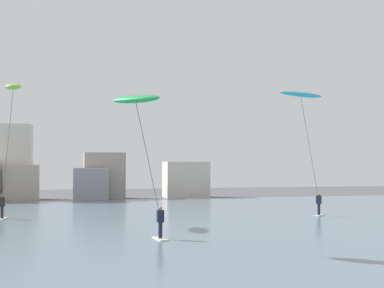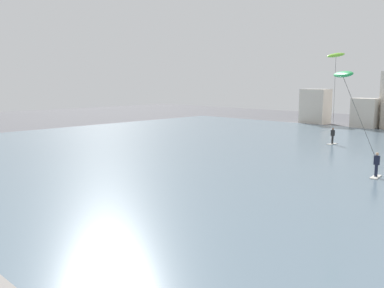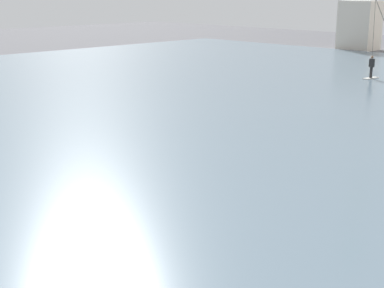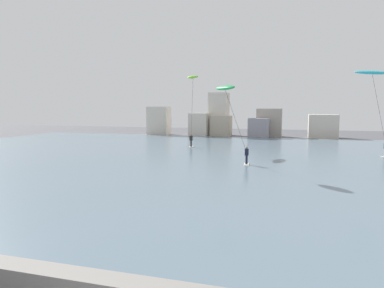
{
  "view_description": "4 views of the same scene",
  "coord_description": "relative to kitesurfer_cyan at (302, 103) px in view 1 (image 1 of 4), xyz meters",
  "views": [
    {
      "loc": [
        -4.49,
        0.43,
        3.92
      ],
      "look_at": [
        -1.04,
        14.88,
        4.41
      ],
      "focal_mm": 51.11,
      "sensor_mm": 36.0,
      "label": 1
    },
    {
      "loc": [
        9.87,
        -0.05,
        6.25
      ],
      "look_at": [
        -2.89,
        13.06,
        3.49
      ],
      "focal_mm": 38.31,
      "sensor_mm": 36.0,
      "label": 2
    },
    {
      "loc": [
        11.88,
        0.67,
        6.33
      ],
      "look_at": [
        0.78,
        11.57,
        2.1
      ],
      "focal_mm": 53.05,
      "sensor_mm": 36.0,
      "label": 3
    },
    {
      "loc": [
        4.26,
        -3.65,
        5.17
      ],
      "look_at": [
        0.28,
        9.9,
        3.68
      ],
      "focal_mm": 32.81,
      "sensor_mm": 36.0,
      "label": 4
    }
  ],
  "objects": [
    {
      "name": "water_bay",
      "position": [
        -11.59,
        -4.96,
        -7.9
      ],
      "size": [
        84.0,
        52.0,
        0.1
      ],
      "primitive_type": "cube",
      "color": "slate",
      "rests_on": "ground"
    },
    {
      "name": "kitesurfer_cyan",
      "position": [
        0.0,
        0.0,
        0.0
      ],
      "size": [
        4.34,
        2.76,
        8.78
      ],
      "color": "silver",
      "rests_on": "water_bay"
    },
    {
      "name": "kitesurfer_lime",
      "position": [
        -19.23,
        2.1,
        -0.0
      ],
      "size": [
        1.59,
        4.11,
        9.04
      ],
      "color": "silver",
      "rests_on": "water_bay"
    },
    {
      "name": "far_shore_buildings",
      "position": [
        -17.94,
        23.46,
        -5.34
      ],
      "size": [
        33.46,
        5.92,
        7.75
      ],
      "color": "beige",
      "rests_on": "ground"
    },
    {
      "name": "kitesurfer_green",
      "position": [
        -12.67,
        -10.03,
        -2.0
      ],
      "size": [
        3.07,
        4.3,
        6.93
      ],
      "color": "silver",
      "rests_on": "water_bay"
    }
  ]
}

